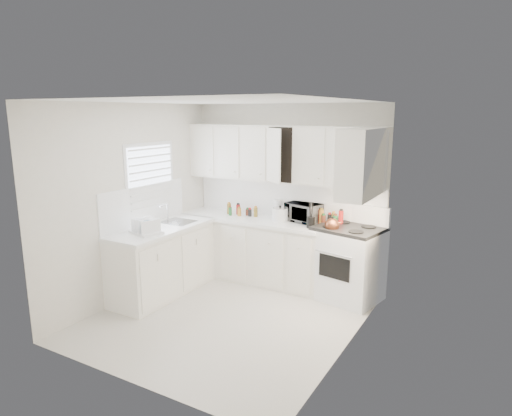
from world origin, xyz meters
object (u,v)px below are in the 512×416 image
Objects in this scene: microwave at (303,210)px; dish_rack at (146,225)px; tea_kettle at (332,224)px; utensil_crock at (311,215)px; stove at (348,253)px; rice_cooker at (280,213)px.

dish_rack is at bearing -118.44° from microwave.
tea_kettle is at bearing 47.32° from dish_rack.
stove is at bearing 12.70° from utensil_crock.
microwave is at bearing 177.71° from stove.
microwave is 1.20× the size of dish_rack.
rice_cooker reaches higher than dish_rack.
stove is 5.34× the size of tea_kettle.
utensil_crock is at bearing -35.68° from microwave.
stove is at bearing 28.08° from tea_kettle.
utensil_crock is (0.54, -0.15, 0.07)m from rice_cooker.
microwave reaches higher than tea_kettle.
rice_cooker is 1.89m from dish_rack.
stove reaches higher than tea_kettle.
microwave is 1.33× the size of utensil_crock.
tea_kettle is 0.88m from rice_cooker.
microwave is 0.37m from utensil_crock.
stove is 2.69m from dish_rack.
microwave is at bearing 62.55° from dish_rack.
stove is 0.71m from utensil_crock.
utensil_crock is (-0.32, 0.05, 0.08)m from tea_kettle.
stove reaches higher than dish_rack.
stove is at bearing 48.27° from dish_rack.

